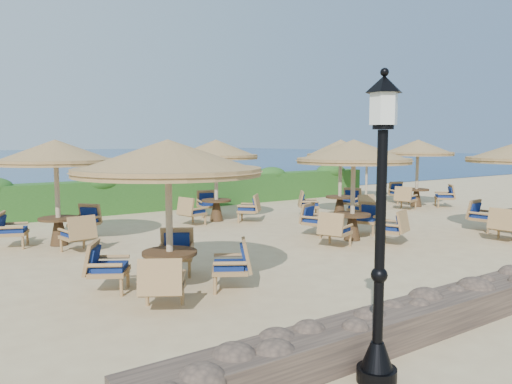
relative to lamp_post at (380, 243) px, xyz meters
The scene contains 10 objects.
ground 8.47m from the lamp_post, 54.78° to the left, with size 120.00×120.00×0.00m, color tan.
hedge 14.83m from the lamp_post, 71.08° to the left, with size 18.00×0.90×1.20m, color #1F4D18.
lamp_post is the anchor object (origin of this frame).
extra_parasol 17.41m from the lamp_post, 43.60° to the left, with size 2.30×2.30×2.41m.
cafe_set_0 4.38m from the lamp_post, 96.12° to the left, with size 3.28×3.28×2.65m.
cafe_set_1 7.87m from the lamp_post, 46.70° to the left, with size 3.02×3.02×2.65m.
cafe_set_3 9.50m from the lamp_post, 97.08° to the left, with size 2.92×2.92×2.65m.
cafe_set_4 11.18m from the lamp_post, 69.16° to the left, with size 2.81×2.81×2.65m.
cafe_set_5 11.94m from the lamp_post, 48.08° to the left, with size 2.77×2.58×2.65m.
cafe_set_6 15.27m from the lamp_post, 36.34° to the left, with size 2.82×2.82×2.65m.
Camera 1 is at (-8.85, -10.37, 2.65)m, focal length 35.00 mm.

